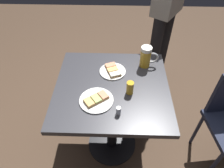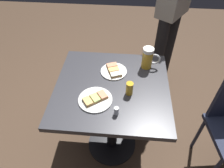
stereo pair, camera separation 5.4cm
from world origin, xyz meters
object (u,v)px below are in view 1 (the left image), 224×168
object	(u,v)px
plate_near	(96,100)
salt_shaker	(119,111)
beer_glass_small	(130,88)
plate_far	(113,71)
patron_standing	(168,5)
beer_mug	(146,57)

from	to	relation	value
plate_near	salt_shaker	distance (m)	0.17
plate_near	beer_glass_small	size ratio (longest dim) A/B	2.35
plate_far	salt_shaker	distance (m)	0.38
plate_far	beer_glass_small	xyz separation A→B (m)	(0.12, -0.20, 0.04)
salt_shaker	patron_standing	world-z (taller)	patron_standing
beer_mug	patron_standing	size ratio (longest dim) A/B	0.10
beer_glass_small	patron_standing	size ratio (longest dim) A/B	0.06
beer_glass_small	salt_shaker	bearing A→B (deg)	-112.59
plate_near	salt_shaker	bearing A→B (deg)	-34.38
salt_shaker	patron_standing	distance (m)	1.15
plate_far	plate_near	bearing A→B (deg)	-108.98
plate_far	salt_shaker	bearing A→B (deg)	-83.28
plate_far	beer_mug	bearing A→B (deg)	18.43
plate_near	plate_far	bearing A→B (deg)	71.02
beer_mug	salt_shaker	xyz separation A→B (m)	(-0.20, -0.46, -0.05)
plate_near	salt_shaker	size ratio (longest dim) A/B	3.85
patron_standing	plate_far	bearing A→B (deg)	-0.19
beer_glass_small	patron_standing	bearing A→B (deg)	68.31
beer_glass_small	patron_standing	xyz separation A→B (m)	(0.35, 0.89, 0.16)
beer_glass_small	salt_shaker	size ratio (longest dim) A/B	1.64
beer_mug	salt_shaker	distance (m)	0.50
plate_near	patron_standing	xyz separation A→B (m)	(0.56, 0.96, 0.19)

